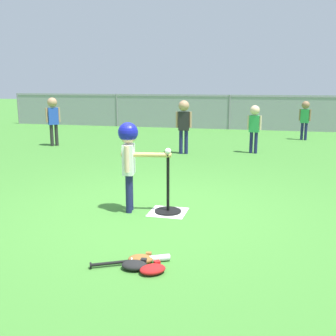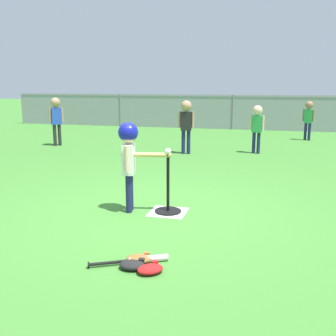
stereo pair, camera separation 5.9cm
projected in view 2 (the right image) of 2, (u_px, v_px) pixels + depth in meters
The scene contains 14 objects.
ground_plane at pixel (156, 213), 4.81m from camera, with size 60.00×60.00×0.00m, color #3D7A2D.
home_plate at pixel (168, 212), 4.85m from camera, with size 0.44×0.44×0.01m, color white.
batting_tee at pixel (168, 203), 4.83m from camera, with size 0.32×0.32×0.72m.
baseball_on_tee at pixel (168, 151), 4.70m from camera, with size 0.07×0.07×0.07m, color white.
batter_child at pixel (129, 149), 4.74m from camera, with size 0.63×0.31×1.09m.
fielder_deep_center at pixel (257, 123), 8.75m from camera, with size 0.31×0.21×1.06m.
fielder_deep_left at pixel (56, 115), 9.84m from camera, with size 0.28×0.26×1.19m.
fielder_near_left at pixel (309, 115), 10.77m from camera, with size 0.30×0.21×1.06m.
fielder_near_right at pixel (186, 120), 8.69m from camera, with size 0.34×0.23×1.17m.
spare_bat_silver at pixel (140, 260), 3.48m from camera, with size 0.64×0.37×0.06m.
glove_by_plate at pixel (139, 259), 3.49m from camera, with size 0.25×0.21×0.07m.
glove_near_bats at pixel (133, 265), 3.37m from camera, with size 0.23×0.19×0.07m.
glove_tossed_aside at pixel (150, 269), 3.30m from camera, with size 0.27×0.26×0.07m.
outfield_fence at pixel (233, 111), 13.32m from camera, with size 16.06×0.06×1.15m.
Camera 2 is at (1.29, -4.41, 1.54)m, focal length 42.72 mm.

